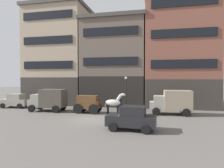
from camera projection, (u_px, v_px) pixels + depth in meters
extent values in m
plane|color=#605B56|center=(92.00, 119.00, 18.81)|extent=(120.00, 120.00, 0.00)
cube|color=#38332D|center=(60.00, 90.00, 31.71)|extent=(9.08, 6.92, 4.05)
cube|color=tan|center=(59.00, 44.00, 31.49)|extent=(9.08, 6.92, 10.58)
cube|color=#47423D|center=(59.00, 9.00, 31.33)|extent=(9.58, 7.42, 0.50)
cube|color=black|center=(48.00, 65.00, 28.16)|extent=(7.63, 0.12, 1.10)
cube|color=black|center=(47.00, 40.00, 28.05)|extent=(7.63, 0.12, 1.10)
cube|color=black|center=(47.00, 15.00, 27.95)|extent=(7.63, 0.12, 1.10)
cube|color=black|center=(115.00, 90.00, 29.73)|extent=(8.90, 6.92, 4.19)
cube|color=#66564C|center=(115.00, 50.00, 29.55)|extent=(8.90, 6.92, 7.94)
cube|color=#47423D|center=(115.00, 22.00, 29.43)|extent=(9.40, 7.42, 0.50)
cube|color=black|center=(110.00, 61.00, 26.18)|extent=(7.48, 0.12, 1.10)
cube|color=black|center=(110.00, 31.00, 26.06)|extent=(7.48, 0.12, 1.10)
cube|color=#38332D|center=(179.00, 93.00, 27.75)|extent=(9.22, 6.92, 3.80)
cube|color=brown|center=(180.00, 39.00, 27.53)|extent=(9.22, 6.92, 11.32)
cube|color=black|center=(183.00, 64.00, 24.20)|extent=(7.74, 0.12, 1.10)
cube|color=black|center=(183.00, 33.00, 24.09)|extent=(7.74, 0.12, 1.10)
cube|color=black|center=(183.00, 2.00, 23.98)|extent=(7.74, 0.12, 1.10)
cube|color=brown|center=(88.00, 107.00, 22.27)|extent=(2.72, 1.35, 0.36)
cube|color=brown|center=(88.00, 100.00, 22.25)|extent=(2.32, 1.15, 1.10)
cube|color=brown|center=(97.00, 103.00, 21.99)|extent=(0.42, 1.05, 0.50)
cylinder|color=black|center=(97.00, 107.00, 22.75)|extent=(1.10, 0.10, 1.10)
cylinder|color=black|center=(93.00, 109.00, 21.37)|extent=(1.10, 0.10, 1.10)
cylinder|color=black|center=(83.00, 107.00, 23.18)|extent=(1.10, 0.10, 1.10)
cylinder|color=black|center=(78.00, 109.00, 21.80)|extent=(1.10, 0.10, 1.10)
ellipsoid|color=beige|center=(113.00, 103.00, 21.63)|extent=(1.71, 0.63, 0.70)
cylinder|color=beige|center=(119.00, 97.00, 21.44)|extent=(0.67, 0.33, 0.76)
ellipsoid|color=beige|center=(123.00, 95.00, 21.34)|extent=(0.56, 0.25, 0.30)
cylinder|color=beige|center=(106.00, 104.00, 21.82)|extent=(0.27, 0.11, 0.65)
cylinder|color=black|center=(118.00, 110.00, 21.70)|extent=(0.14, 0.14, 0.95)
cylinder|color=black|center=(117.00, 110.00, 21.35)|extent=(0.14, 0.14, 0.95)
cylinder|color=black|center=(108.00, 109.00, 21.95)|extent=(0.14, 0.14, 0.95)
cylinder|color=black|center=(108.00, 110.00, 21.60)|extent=(0.14, 0.14, 0.95)
cube|color=gray|center=(39.00, 100.00, 23.65)|extent=(1.47, 1.76, 1.50)
cube|color=gray|center=(34.00, 103.00, 23.78)|extent=(0.96, 1.48, 0.80)
cube|color=#4C473D|center=(53.00, 98.00, 23.33)|extent=(2.88, 2.02, 2.10)
cube|color=silver|center=(36.00, 98.00, 23.72)|extent=(0.25, 1.37, 0.64)
cylinder|color=black|center=(31.00, 109.00, 22.82)|extent=(0.85, 0.26, 0.84)
cylinder|color=black|center=(40.00, 106.00, 24.69)|extent=(0.85, 0.26, 0.84)
cylinder|color=black|center=(56.00, 109.00, 22.30)|extent=(0.85, 0.26, 0.84)
cylinder|color=black|center=(63.00, 107.00, 24.17)|extent=(0.85, 0.26, 0.84)
cube|color=gray|center=(160.00, 103.00, 21.47)|extent=(1.44, 1.73, 1.50)
cube|color=gray|center=(154.00, 105.00, 21.61)|extent=(0.94, 1.47, 0.80)
cube|color=gray|center=(178.00, 100.00, 21.12)|extent=(2.85, 1.97, 2.10)
cube|color=silver|center=(156.00, 100.00, 21.55)|extent=(0.23, 1.36, 0.64)
cylinder|color=black|center=(156.00, 112.00, 20.65)|extent=(0.85, 0.24, 0.84)
cylinder|color=black|center=(156.00, 109.00, 22.52)|extent=(0.85, 0.24, 0.84)
cylinder|color=black|center=(186.00, 113.00, 20.08)|extent=(0.85, 0.24, 0.84)
cylinder|color=black|center=(183.00, 110.00, 21.94)|extent=(0.85, 0.24, 0.84)
cube|color=gray|center=(15.00, 102.00, 26.35)|extent=(3.81, 1.87, 0.80)
cube|color=gray|center=(16.00, 97.00, 26.31)|extent=(1.90, 1.57, 0.70)
cube|color=silver|center=(10.00, 97.00, 26.43)|extent=(0.43, 1.33, 0.56)
cylinder|color=black|center=(3.00, 106.00, 25.70)|extent=(0.67, 0.23, 0.66)
cylinder|color=black|center=(11.00, 104.00, 27.37)|extent=(0.67, 0.23, 0.66)
cylinder|color=black|center=(19.00, 106.00, 25.36)|extent=(0.67, 0.23, 0.66)
cylinder|color=black|center=(27.00, 104.00, 27.02)|extent=(0.67, 0.23, 0.66)
cube|color=black|center=(131.00, 120.00, 14.93)|extent=(3.80, 1.85, 0.80)
cube|color=black|center=(133.00, 111.00, 14.86)|extent=(1.90, 1.56, 0.70)
cube|color=silver|center=(122.00, 112.00, 15.11)|extent=(0.42, 1.33, 0.56)
cylinder|color=black|center=(113.00, 127.00, 14.47)|extent=(0.67, 0.23, 0.66)
cylinder|color=black|center=(119.00, 122.00, 16.08)|extent=(0.67, 0.23, 0.66)
cylinder|color=black|center=(146.00, 130.00, 13.79)|extent=(0.67, 0.23, 0.66)
cylinder|color=black|center=(148.00, 124.00, 15.40)|extent=(0.67, 0.23, 0.66)
cylinder|color=black|center=(119.00, 107.00, 23.81)|extent=(0.16, 0.16, 0.85)
cylinder|color=black|center=(121.00, 107.00, 23.77)|extent=(0.16, 0.16, 0.85)
cylinder|color=black|center=(120.00, 101.00, 23.77)|extent=(0.50, 0.50, 0.62)
sphere|color=tan|center=(120.00, 98.00, 23.76)|extent=(0.22, 0.22, 0.22)
cylinder|color=black|center=(120.00, 97.00, 23.75)|extent=(0.28, 0.28, 0.02)
cylinder|color=black|center=(120.00, 96.00, 23.75)|extent=(0.18, 0.18, 0.09)
cylinder|color=black|center=(126.00, 94.00, 24.55)|extent=(0.12, 0.12, 3.80)
sphere|color=silver|center=(126.00, 78.00, 24.49)|extent=(0.32, 0.32, 0.32)
cylinder|color=maroon|center=(84.00, 106.00, 25.48)|extent=(0.24, 0.24, 0.70)
sphere|color=maroon|center=(84.00, 103.00, 25.47)|extent=(0.22, 0.22, 0.22)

